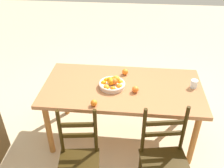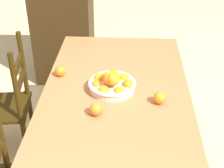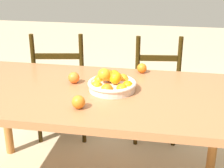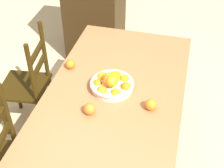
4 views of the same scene
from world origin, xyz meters
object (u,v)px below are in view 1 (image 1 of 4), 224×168
object	(u,v)px
orange_loose_0	(135,89)
orange_loose_2	(94,103)
orange_loose_1	(125,72)
drinking_glass	(194,84)
chair_by_cabinet	(165,161)
fruit_bowl	(112,84)
chair_near_window	(79,161)
dining_table	(122,92)

from	to	relation	value
orange_loose_0	orange_loose_2	bearing A→B (deg)	33.89
orange_loose_1	drinking_glass	distance (m)	0.81
chair_by_cabinet	fruit_bowl	size ratio (longest dim) A/B	3.25
chair_near_window	drinking_glass	bearing A→B (deg)	29.73
chair_near_window	chair_by_cabinet	size ratio (longest dim) A/B	0.99
chair_by_cabinet	orange_loose_0	bearing A→B (deg)	105.81
chair_near_window	chair_by_cabinet	world-z (taller)	chair_by_cabinet
chair_near_window	orange_loose_1	bearing A→B (deg)	63.59
chair_by_cabinet	orange_loose_1	size ratio (longest dim) A/B	13.12
chair_near_window	chair_by_cabinet	xyz separation A→B (m)	(-0.81, -0.08, -0.00)
dining_table	orange_loose_1	xyz separation A→B (m)	(-0.01, -0.26, 0.12)
chair_near_window	orange_loose_2	size ratio (longest dim) A/B	14.03
fruit_bowl	orange_loose_1	xyz separation A→B (m)	(-0.13, -0.28, -0.01)
fruit_bowl	dining_table	bearing A→B (deg)	-166.69
dining_table	drinking_glass	size ratio (longest dim) A/B	19.40
fruit_bowl	drinking_glass	distance (m)	0.92
chair_by_cabinet	drinking_glass	distance (m)	0.95
orange_loose_0	orange_loose_1	size ratio (longest dim) A/B	1.00
orange_loose_2	chair_by_cabinet	bearing A→B (deg)	153.52
chair_near_window	orange_loose_2	distance (m)	0.58
chair_near_window	drinking_glass	xyz separation A→B (m)	(-1.15, -0.88, 0.38)
orange_loose_0	fruit_bowl	bearing A→B (deg)	-15.72
orange_loose_2	orange_loose_0	bearing A→B (deg)	-146.11
orange_loose_1	orange_loose_0	bearing A→B (deg)	110.26
orange_loose_0	drinking_glass	world-z (taller)	drinking_glass
orange_loose_2	drinking_glass	xyz separation A→B (m)	(-1.07, -0.44, 0.01)
orange_loose_2	fruit_bowl	bearing A→B (deg)	-113.30
chair_near_window	orange_loose_0	world-z (taller)	chair_near_window
chair_near_window	drinking_glass	world-z (taller)	chair_near_window
drinking_glass	orange_loose_1	bearing A→B (deg)	-14.17
dining_table	orange_loose_2	bearing A→B (deg)	54.85
fruit_bowl	orange_loose_2	world-z (taller)	fruit_bowl
dining_table	drinking_glass	xyz separation A→B (m)	(-0.80, -0.06, 0.13)
chair_by_cabinet	orange_loose_1	distance (m)	1.15
dining_table	orange_loose_0	bearing A→B (deg)	145.43
dining_table	orange_loose_2	world-z (taller)	orange_loose_2
drinking_glass	fruit_bowl	bearing A→B (deg)	5.40
orange_loose_1	dining_table	bearing A→B (deg)	86.82
fruit_bowl	drinking_glass	world-z (taller)	fruit_bowl
chair_near_window	orange_loose_0	size ratio (longest dim) A/B	12.98
drinking_glass	orange_loose_0	bearing A→B (deg)	13.78
chair_near_window	fruit_bowl	distance (m)	0.91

